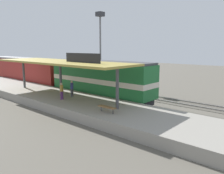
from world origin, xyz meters
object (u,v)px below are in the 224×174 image
platform_bench (107,107)px  person_walking (62,90)px  light_mast (100,33)px  passenger_carriage_single (24,70)px  person_waiting (72,88)px  locomotive (100,79)px

platform_bench → person_walking: bearing=86.4°
platform_bench → light_mast: 20.99m
platform_bench → passenger_carriage_single: passenger_carriage_single is taller
passenger_carriage_single → light_mast: size_ratio=1.71×
passenger_carriage_single → person_waiting: size_ratio=11.70×
platform_bench → light_mast: size_ratio=0.15×
locomotive → passenger_carriage_single: bearing=90.0°
platform_bench → locomotive: 9.08m
platform_bench → person_waiting: (2.02, 6.99, 0.51)m
passenger_carriage_single → person_walking: 18.94m
platform_bench → person_walking: 6.67m
person_walking → person_waiting: bearing=12.6°
platform_bench → person_walking: size_ratio=0.99×
passenger_carriage_single → person_waiting: bearing=-102.6°
locomotive → person_waiting: locomotive is taller
platform_bench → person_walking: (0.42, 6.63, 0.51)m
person_walking → platform_bench: bearing=-93.6°
locomotive → platform_bench: bearing=-131.7°
light_mast → person_waiting: (-11.78, -7.16, -6.54)m
passenger_carriage_single → person_waiting: 18.18m
platform_bench → locomotive: locomotive is taller
person_walking → locomotive: bearing=0.9°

